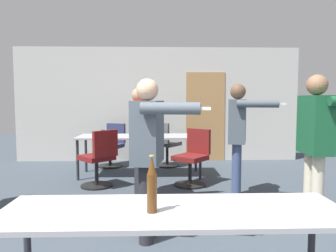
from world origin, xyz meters
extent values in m
cube|color=beige|center=(0.00, 6.10, 1.31)|extent=(6.51, 0.10, 2.61)
cube|color=#AD7F4C|center=(1.10, 6.05, 1.02)|extent=(0.90, 0.02, 2.05)
cube|color=#A8A8AD|center=(0.09, 0.46, 0.73)|extent=(2.12, 0.65, 0.03)
cylinder|color=#2D2D33|center=(1.09, 0.73, 0.36)|extent=(0.05, 0.05, 0.72)
cube|color=#A8A8AD|center=(-0.33, 4.57, 0.73)|extent=(2.29, 0.79, 0.03)
cylinder|color=#2D2D33|center=(-1.42, 4.24, 0.36)|extent=(0.05, 0.05, 0.72)
cylinder|color=#2D2D33|center=(0.75, 4.24, 0.36)|extent=(0.05, 0.05, 0.72)
cylinder|color=#2D2D33|center=(-1.42, 4.91, 0.36)|extent=(0.05, 0.05, 0.72)
cylinder|color=#2D2D33|center=(0.75, 4.91, 0.36)|extent=(0.05, 0.05, 0.72)
cylinder|color=#3D4C75|center=(1.17, 3.25, 0.40)|extent=(0.13, 0.13, 0.80)
cylinder|color=#3D4C75|center=(1.12, 3.08, 0.40)|extent=(0.13, 0.13, 0.80)
cube|color=#4C5660|center=(1.14, 3.16, 1.11)|extent=(0.34, 0.47, 0.63)
sphere|color=brown|center=(1.14, 3.16, 1.54)|extent=(0.22, 0.22, 0.22)
cylinder|color=#4C5660|center=(1.21, 3.41, 1.09)|extent=(0.10, 0.10, 0.54)
cylinder|color=#4C5660|center=(1.33, 2.84, 1.37)|extent=(0.55, 0.25, 0.10)
cube|color=white|center=(1.62, 2.75, 1.37)|extent=(0.13, 0.07, 0.03)
cylinder|color=#28282D|center=(-0.28, 3.26, 0.39)|extent=(0.14, 0.14, 0.77)
cylinder|color=#28282D|center=(-0.25, 3.07, 0.39)|extent=(0.14, 0.14, 0.77)
cube|color=maroon|center=(-0.27, 3.17, 1.07)|extent=(0.33, 0.50, 0.61)
sphere|color=tan|center=(-0.27, 3.17, 1.48)|extent=(0.21, 0.21, 0.21)
cylinder|color=maroon|center=(-0.31, 3.45, 1.05)|extent=(0.11, 0.11, 0.52)
cylinder|color=maroon|center=(0.04, 2.93, 1.31)|extent=(0.54, 0.19, 0.11)
cube|color=white|center=(0.33, 2.98, 1.31)|extent=(0.12, 0.06, 0.03)
cylinder|color=#28282D|center=(-0.09, 1.83, 0.39)|extent=(0.14, 0.14, 0.79)
cylinder|color=#28282D|center=(-0.12, 1.64, 0.39)|extent=(0.14, 0.14, 0.79)
cube|color=#4C5660|center=(-0.11, 1.74, 1.10)|extent=(0.34, 0.50, 0.62)
sphere|color=#DBAD89|center=(-0.11, 1.74, 1.52)|extent=(0.22, 0.22, 0.22)
cylinder|color=#4C5660|center=(-0.06, 2.02, 1.08)|extent=(0.11, 0.11, 0.54)
cylinder|color=#4C5660|center=(0.11, 1.41, 1.34)|extent=(0.55, 0.20, 0.11)
cube|color=white|center=(0.40, 1.36, 1.34)|extent=(0.12, 0.06, 0.03)
cylinder|color=beige|center=(1.74, 2.14, 0.41)|extent=(0.13, 0.13, 0.82)
cylinder|color=beige|center=(1.74, 1.96, 0.41)|extent=(0.13, 0.13, 0.82)
cube|color=#195633|center=(1.74, 2.05, 1.15)|extent=(0.25, 0.43, 0.65)
sphere|color=#936B4C|center=(1.74, 2.05, 1.58)|extent=(0.23, 0.23, 0.23)
cylinder|color=#195633|center=(1.74, 2.31, 1.13)|extent=(0.10, 0.10, 0.56)
cylinder|color=black|center=(0.20, 5.43, 0.01)|extent=(0.52, 0.52, 0.03)
cylinder|color=black|center=(0.20, 5.43, 0.24)|extent=(0.06, 0.06, 0.41)
cube|color=#4C4C51|center=(0.20, 5.43, 0.48)|extent=(0.64, 0.64, 0.08)
cube|color=#4C4C51|center=(0.04, 5.23, 0.73)|extent=(0.39, 0.31, 0.42)
cylinder|color=black|center=(0.53, 3.81, 0.01)|extent=(0.52, 0.52, 0.03)
cylinder|color=black|center=(0.53, 3.81, 0.23)|extent=(0.06, 0.06, 0.40)
cube|color=maroon|center=(0.53, 3.81, 0.47)|extent=(0.65, 0.65, 0.08)
cube|color=maroon|center=(0.69, 4.01, 0.72)|extent=(0.38, 0.32, 0.42)
cylinder|color=black|center=(-1.01, 3.81, 0.01)|extent=(0.52, 0.52, 0.03)
cylinder|color=black|center=(-1.01, 3.81, 0.24)|extent=(0.06, 0.06, 0.41)
cube|color=maroon|center=(-1.01, 3.81, 0.48)|extent=(0.65, 0.65, 0.08)
cube|color=maroon|center=(-0.83, 3.62, 0.73)|extent=(0.36, 0.35, 0.42)
cylinder|color=black|center=(-1.02, 5.39, 0.01)|extent=(0.52, 0.52, 0.03)
cylinder|color=black|center=(-1.02, 5.39, 0.22)|extent=(0.06, 0.06, 0.37)
cube|color=navy|center=(-1.02, 5.39, 0.44)|extent=(0.61, 0.61, 0.08)
cube|color=navy|center=(-0.91, 5.63, 0.69)|extent=(0.42, 0.23, 0.42)
cylinder|color=#563314|center=(-0.04, 0.41, 0.87)|extent=(0.06, 0.06, 0.23)
cone|color=#563314|center=(-0.04, 0.41, 1.03)|extent=(0.05, 0.05, 0.10)
cylinder|color=gold|center=(-0.04, 0.41, 1.09)|extent=(0.03, 0.03, 0.01)
cylinder|color=#232328|center=(-1.02, 4.57, 0.81)|extent=(0.09, 0.09, 0.11)
camera|label=1|loc=(-0.01, -1.50, 1.42)|focal=35.00mm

